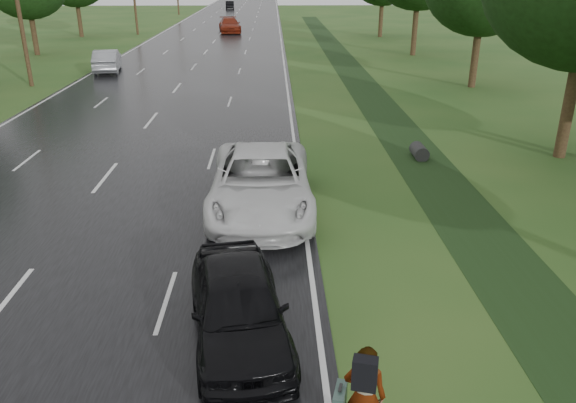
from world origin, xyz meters
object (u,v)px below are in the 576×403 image
at_px(dark_sedan, 238,306).
at_px(pedestrian, 363,395).
at_px(silver_sedan, 107,61).
at_px(white_pickup, 261,182).

bearing_deg(dark_sedan, pedestrian, -61.74).
xyz_separation_m(dark_sedan, silver_sedan, (-10.98, 31.49, 0.01)).
relative_size(pedestrian, white_pickup, 0.27).
height_order(pedestrian, silver_sedan, pedestrian).
bearing_deg(pedestrian, silver_sedan, -54.07).
height_order(white_pickup, dark_sedan, white_pickup).
bearing_deg(dark_sedan, silver_sedan, 100.08).
distance_m(pedestrian, dark_sedan, 3.29).
relative_size(dark_sedan, silver_sedan, 0.95).
bearing_deg(silver_sedan, dark_sedan, 99.60).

